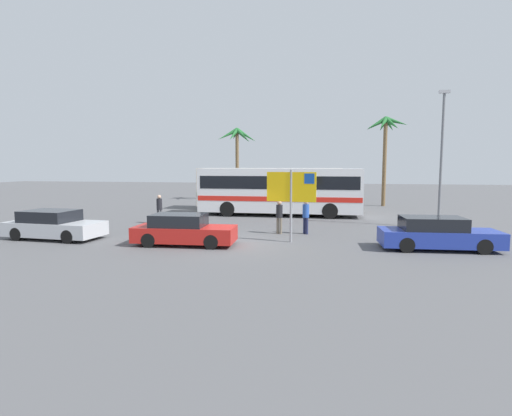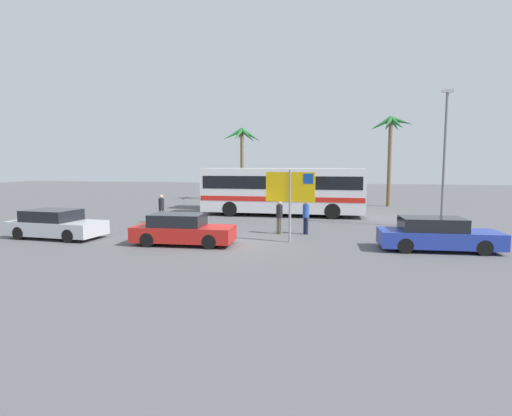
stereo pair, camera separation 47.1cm
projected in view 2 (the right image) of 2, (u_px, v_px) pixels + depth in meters
ground at (226, 243)px, 17.75m from camera, size 120.00×120.00×0.00m
bus_front_coach at (283, 189)px, 27.37m from camera, size 10.80×2.61×3.17m
bus_rear_coach at (273, 187)px, 30.90m from camera, size 10.80×2.61×3.17m
ferry_sign at (291, 190)px, 17.75m from camera, size 2.19×0.35×3.20m
car_blue at (437, 235)px, 16.21m from camera, size 4.69×1.94×1.32m
car_silver at (56, 224)px, 19.03m from camera, size 4.49×2.19×1.32m
car_red at (182, 230)px, 17.42m from camera, size 4.35×1.84×1.32m
pedestrian_crossing_lot at (306, 214)px, 20.01m from camera, size 0.32×0.32×1.70m
pedestrian_near_sign at (161, 207)px, 23.76m from camera, size 0.32×0.32×1.69m
pedestrian_by_bus at (279, 214)px, 20.11m from camera, size 0.32×0.32×1.66m
lamp_post_left_side at (445, 154)px, 21.64m from camera, size 0.56×0.20×7.35m
palm_tree_seaside at (390, 133)px, 33.14m from camera, size 3.41×3.31×7.37m
palm_tree_inland at (242, 141)px, 39.02m from camera, size 3.85×3.99×6.96m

